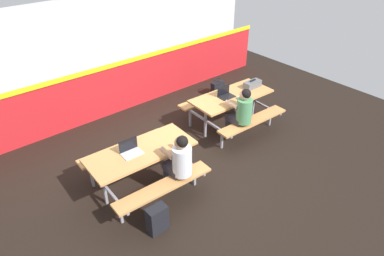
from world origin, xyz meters
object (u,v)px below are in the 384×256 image
Objects in this scene: picnic_table_left at (142,159)px; student_nearer at (179,161)px; toolbox_grey at (252,84)px; tote_bag_bright at (217,88)px; picnic_table_right at (231,102)px; backpack_dark at (157,219)px; student_further at (241,111)px; laptop_dark at (226,94)px; laptop_silver at (131,150)px.

student_nearer is at bearing -60.06° from picnic_table_left.
toolbox_grey is 1.41m from tote_bag_bright.
picnic_table_left is 0.67m from student_nearer.
picnic_table_right is at bearing 9.68° from picnic_table_left.
backpack_dark is at bearing -158.86° from toolbox_grey.
tote_bag_bright is at bearing 57.34° from picnic_table_right.
backpack_dark is at bearing -162.39° from student_further.
laptop_dark reaches higher than backpack_dark.
laptop_silver is (-2.34, 0.17, 0.08)m from student_further.
student_further is at bearing -121.39° from tote_bag_bright.
picnic_table_left is 4.02× the size of backpack_dark.
toolbox_grey is at bearing -2.25° from picnic_table_right.
laptop_dark is 0.82× the size of toolbox_grey.
student_nearer is 2.92m from toolbox_grey.
backpack_dark is at bearing -144.64° from tote_bag_bright.
student_nearer is 3.68× the size of laptop_dark.
student_further is 2.35m from laptop_silver.
student_nearer is at bearing -142.93° from tote_bag_bright.
backpack_dark is at bearing -111.96° from picnic_table_left.
laptop_silver is at bearing -171.80° from picnic_table_right.
picnic_table_left and picnic_table_right have the same top height.
laptop_silver reaches higher than picnic_table_left.
picnic_table_right is at bearing 24.76° from student_nearer.
tote_bag_bright is at bearing 37.07° from student_nearer.
laptop_dark is at bearing 27.26° from backpack_dark.
picnic_table_left is 3.68m from tote_bag_bright.
picnic_table_left is 2.40m from laptop_dark.
student_nearer is 2.81× the size of tote_bag_bright.
picnic_table_left is at bearing -15.70° from laptop_silver.
student_further is at bearing 17.61° from backpack_dark.
picnic_table_left is 0.27m from laptop_silver.
laptop_dark reaches higher than tote_bag_bright.
student_nearer and student_further have the same top height.
student_further is 0.61m from laptop_dark.
backpack_dark is (-0.71, -0.37, -0.49)m from student_nearer.
picnic_table_right is 5.39× the size of laptop_dark.
laptop_dark is at bearing 162.79° from picnic_table_right.
picnic_table_right is at bearing 177.75° from toolbox_grey.
laptop_silver is at bearing 164.30° from picnic_table_left.
picnic_table_left reaches higher than backpack_dark.
tote_bag_bright is at bearing 26.80° from picnic_table_left.
laptop_silver is 0.75× the size of backpack_dark.
laptop_silver is 1.16m from backpack_dark.
picnic_table_left is 4.42× the size of toolbox_grey.
tote_bag_bright is (3.27, 1.65, -0.38)m from picnic_table_left.
picnic_table_left reaches higher than tote_bag_bright.
laptop_dark reaches higher than picnic_table_left.
toolbox_grey is 3.75m from backpack_dark.
toolbox_grey is (3.08, 0.40, 0.24)m from picnic_table_left.
laptop_silver is (-2.64, -0.38, 0.21)m from picnic_table_right.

